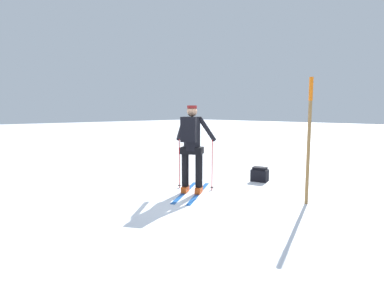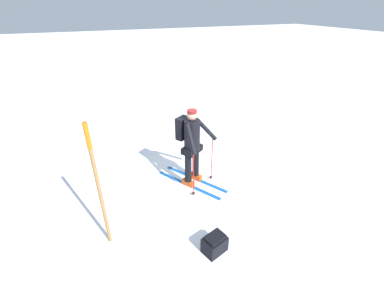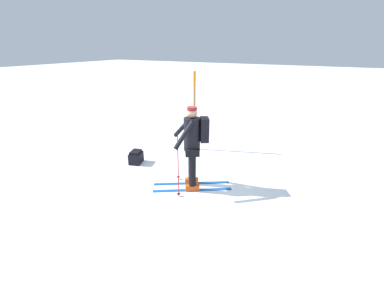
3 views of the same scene
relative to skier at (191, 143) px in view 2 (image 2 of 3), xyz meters
The scene contains 4 objects.
ground_plane 1.07m from the skier, 98.20° to the right, with size 80.00×80.00×0.00m, color white.
skier is the anchor object (origin of this frame).
dropped_backpack 2.16m from the skier, 78.73° to the left, with size 0.45×0.39×0.35m.
trail_marker 2.26m from the skier, 27.02° to the left, with size 0.07×0.07×2.30m.
Camera 2 is at (1.92, 4.67, 3.72)m, focal length 24.00 mm.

